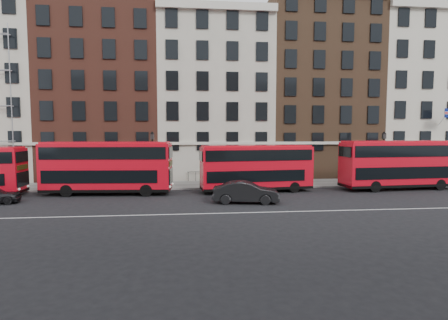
{
  "coord_description": "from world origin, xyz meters",
  "views": [
    {
      "loc": [
        -3.14,
        -24.75,
        5.36
      ],
      "look_at": [
        -0.12,
        5.0,
        3.0
      ],
      "focal_mm": 28.0,
      "sensor_mm": 36.0,
      "label": 1
    }
  ],
  "objects": [
    {
      "name": "iron_railings",
      "position": [
        0.0,
        12.7,
        0.65
      ],
      "size": [
        6.6,
        0.06,
        1.0
      ],
      "primitive_type": null,
      "color": "black",
      "rests_on": "pavement"
    },
    {
      "name": "road_centre_line",
      "position": [
        0.0,
        -2.0,
        0.01
      ],
      "size": [
        70.0,
        0.12,
        0.01
      ],
      "primitive_type": "cube",
      "color": "white",
      "rests_on": "ground"
    },
    {
      "name": "lamp_post_right",
      "position": [
        16.62,
        8.91,
        3.08
      ],
      "size": [
        0.44,
        0.44,
        5.33
      ],
      "color": "black",
      "rests_on": "pavement"
    },
    {
      "name": "ground",
      "position": [
        0.0,
        0.0,
        0.0
      ],
      "size": [
        120.0,
        120.0,
        0.0
      ],
      "primitive_type": "plane",
      "color": "black",
      "rests_on": "ground"
    },
    {
      "name": "kerb",
      "position": [
        0.0,
        8.0,
        0.08
      ],
      "size": [
        80.0,
        0.3,
        0.16
      ],
      "primitive_type": "cube",
      "color": "gray",
      "rests_on": "ground"
    },
    {
      "name": "bus_c",
      "position": [
        2.89,
        6.08,
        2.26
      ],
      "size": [
        10.23,
        3.39,
        4.22
      ],
      "rotation": [
        0.0,
        0.0,
        0.1
      ],
      "color": "red",
      "rests_on": "ground"
    },
    {
      "name": "car_front",
      "position": [
        1.17,
        1.24,
        0.83
      ],
      "size": [
        5.22,
        2.48,
        1.65
      ],
      "primitive_type": "imported",
      "rotation": [
        0.0,
        0.0,
        1.42
      ],
      "color": "black",
      "rests_on": "ground"
    },
    {
      "name": "bus_d",
      "position": [
        16.46,
        6.09,
        2.46
      ],
      "size": [
        11.09,
        3.38,
        4.59
      ],
      "rotation": [
        0.0,
        0.0,
        0.07
      ],
      "color": "red",
      "rests_on": "ground"
    },
    {
      "name": "building_terrace",
      "position": [
        -0.31,
        17.88,
        10.24
      ],
      "size": [
        64.0,
        11.95,
        22.0
      ],
      "color": "#B2AC9A",
      "rests_on": "ground"
    },
    {
      "name": "bus_b",
      "position": [
        -10.16,
        6.09,
        2.45
      ],
      "size": [
        11.02,
        3.36,
        4.57
      ],
      "rotation": [
        0.0,
        0.0,
        -0.07
      ],
      "color": "red",
      "rests_on": "ground"
    },
    {
      "name": "pavement",
      "position": [
        0.0,
        10.5,
        0.07
      ],
      "size": [
        80.0,
        5.0,
        0.15
      ],
      "primitive_type": "cube",
      "color": "gray",
      "rests_on": "ground"
    },
    {
      "name": "lamp_post_left",
      "position": [
        -6.54,
        8.63,
        3.08
      ],
      "size": [
        0.44,
        0.44,
        5.33
      ],
      "color": "black",
      "rests_on": "pavement"
    }
  ]
}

